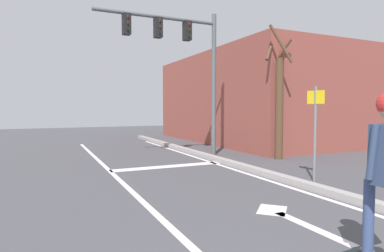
% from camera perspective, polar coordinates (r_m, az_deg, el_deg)
% --- Properties ---
extents(lane_line_center, '(0.12, 20.00, 0.01)m').
position_cam_1_polar(lane_line_center, '(6.10, -9.06, -12.72)').
color(lane_line_center, silver).
rests_on(lane_line_center, ground).
extents(lane_line_curbside, '(0.12, 20.00, 0.01)m').
position_cam_1_polar(lane_line_curbside, '(7.53, 14.72, -9.72)').
color(lane_line_curbside, silver).
rests_on(lane_line_curbside, ground).
extents(stop_bar, '(3.26, 0.40, 0.01)m').
position_cam_1_polar(stop_bar, '(9.33, -4.32, -7.13)').
color(stop_bar, silver).
rests_on(stop_bar, ground).
extents(lane_arrow_stem, '(0.16, 1.40, 0.01)m').
position_cam_1_polar(lane_arrow_stem, '(5.01, 20.33, -16.41)').
color(lane_arrow_stem, silver).
rests_on(lane_arrow_stem, ground).
extents(lane_arrow_head, '(0.71, 0.71, 0.01)m').
position_cam_1_polar(lane_arrow_head, '(5.61, 13.98, -14.18)').
color(lane_arrow_head, silver).
rests_on(lane_arrow_head, ground).
extents(curb_strip, '(0.24, 24.00, 0.14)m').
position_cam_1_polar(curb_strip, '(7.67, 16.18, -8.99)').
color(curb_strip, '#9B9592').
rests_on(curb_strip, ground).
extents(traffic_signal_mast, '(4.21, 0.34, 4.96)m').
position_cam_1_polar(traffic_signal_mast, '(11.15, -1.86, 13.26)').
color(traffic_signal_mast, '#51585B').
rests_on(traffic_signal_mast, ground).
extents(street_sign_post, '(0.09, 0.44, 2.17)m').
position_cam_1_polar(street_sign_post, '(7.80, 20.94, 1.12)').
color(street_sign_post, slate).
rests_on(street_sign_post, ground).
extents(roadside_tree, '(1.06, 1.07, 4.31)m').
position_cam_1_polar(roadside_tree, '(10.91, 15.12, 4.16)').
color(roadside_tree, '#533824').
rests_on(roadside_tree, ground).
extents(building_block, '(9.37, 10.50, 4.30)m').
position_cam_1_polar(building_block, '(18.04, 14.95, 4.57)').
color(building_block, brown).
rests_on(building_block, ground).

